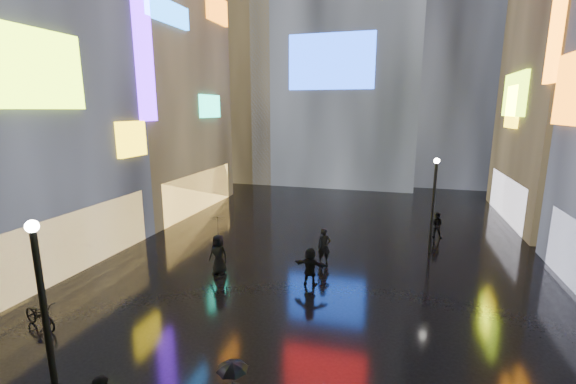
% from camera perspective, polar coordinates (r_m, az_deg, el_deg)
% --- Properties ---
extents(ground, '(140.00, 140.00, 0.00)m').
position_cam_1_polar(ground, '(21.62, 5.92, -8.71)').
color(ground, black).
rests_on(ground, ground).
extents(building_left_far, '(10.28, 12.00, 22.00)m').
position_cam_1_polar(building_left_far, '(32.55, -21.71, 17.15)').
color(building_left_far, black).
rests_on(building_left_far, ground).
extents(tower_flank_right, '(12.00, 12.00, 34.00)m').
position_cam_1_polar(tower_flank_right, '(47.20, 24.41, 22.52)').
color(tower_flank_right, black).
rests_on(tower_flank_right, ground).
extents(tower_flank_left, '(10.00, 10.00, 26.00)m').
position_cam_1_polar(tower_flank_left, '(45.71, -6.90, 18.74)').
color(tower_flank_left, black).
rests_on(tower_flank_left, ground).
extents(lamp_near, '(0.30, 0.30, 5.20)m').
position_cam_1_polar(lamp_near, '(11.30, -32.41, -14.58)').
color(lamp_near, black).
rests_on(lamp_near, ground).
extents(lamp_far, '(0.30, 0.30, 5.20)m').
position_cam_1_polar(lamp_far, '(21.89, 20.77, -1.13)').
color(lamp_far, black).
rests_on(lamp_far, ground).
extents(pedestrian_4, '(0.98, 0.69, 1.91)m').
position_cam_1_polar(pedestrian_4, '(18.74, -10.25, -9.06)').
color(pedestrian_4, black).
rests_on(pedestrian_4, ground).
extents(pedestrian_5, '(1.64, 0.67, 1.72)m').
position_cam_1_polar(pedestrian_5, '(17.37, 3.31, -10.97)').
color(pedestrian_5, black).
rests_on(pedestrian_5, ground).
extents(pedestrian_6, '(0.78, 0.66, 1.83)m').
position_cam_1_polar(pedestrian_6, '(19.64, 5.37, -8.04)').
color(pedestrian_6, black).
rests_on(pedestrian_6, ground).
extents(pedestrian_7, '(0.85, 0.71, 1.58)m').
position_cam_1_polar(pedestrian_7, '(25.16, 21.13, -4.57)').
color(pedestrian_7, black).
rests_on(pedestrian_7, ground).
extents(umbrella_1, '(0.82, 0.82, 0.61)m').
position_cam_1_polar(umbrella_1, '(9.63, -8.23, -25.07)').
color(umbrella_1, black).
rests_on(umbrella_1, pedestrian_2).
extents(umbrella_2, '(1.38, 1.39, 0.92)m').
position_cam_1_polar(umbrella_2, '(18.29, -10.41, -4.93)').
color(umbrella_2, black).
rests_on(umbrella_2, pedestrian_4).
extents(bicycle, '(1.93, 1.06, 0.96)m').
position_cam_1_polar(bicycle, '(16.93, -32.87, -15.06)').
color(bicycle, black).
rests_on(bicycle, ground).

